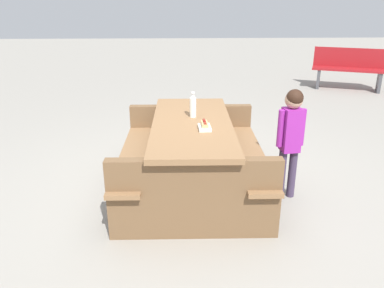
% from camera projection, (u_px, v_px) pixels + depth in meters
% --- Properties ---
extents(ground_plane, '(30.00, 30.00, 0.00)m').
position_uv_depth(ground_plane, '(192.00, 191.00, 3.98)').
color(ground_plane, gray).
rests_on(ground_plane, ground).
extents(picnic_table, '(1.82, 1.42, 0.75)m').
position_uv_depth(picnic_table, '(192.00, 152.00, 3.82)').
color(picnic_table, olive).
rests_on(picnic_table, ground).
extents(soda_bottle, '(0.07, 0.07, 0.25)m').
position_uv_depth(soda_bottle, '(193.00, 106.00, 3.82)').
color(soda_bottle, silver).
rests_on(soda_bottle, picnic_table).
extents(hotdog_tray, '(0.18, 0.12, 0.08)m').
position_uv_depth(hotdog_tray, '(205.00, 126.00, 3.50)').
color(hotdog_tray, white).
rests_on(hotdog_tray, picnic_table).
extents(child_in_coat, '(0.18, 0.27, 1.10)m').
position_uv_depth(child_in_coat, '(291.00, 130.00, 3.63)').
color(child_in_coat, '#3F334C').
rests_on(child_in_coat, ground).
extents(park_bench_near, '(0.91, 1.54, 0.85)m').
position_uv_depth(park_bench_near, '(350.00, 68.00, 8.13)').
color(park_bench_near, maroon).
rests_on(park_bench_near, ground).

